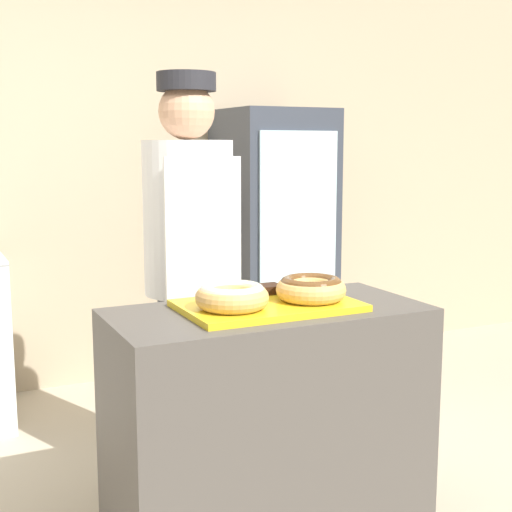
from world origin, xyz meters
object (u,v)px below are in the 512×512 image
object	(u,v)px
serving_tray	(268,306)
donut_light_glaze	(232,296)
donut_chocolate_glaze	(311,288)
brownie_back_left	(232,292)
beverage_fridge	(274,245)
baker_person	(190,274)
brownie_back_right	(269,289)

from	to	relation	value
serving_tray	donut_light_glaze	bearing A→B (deg)	-166.90
donut_chocolate_glaze	brownie_back_left	distance (m)	0.30
brownie_back_left	serving_tray	bearing A→B (deg)	-61.97
brownie_back_left	beverage_fridge	size ratio (longest dim) A/B	0.05
baker_person	donut_light_glaze	bearing A→B (deg)	-95.93
baker_person	beverage_fridge	world-z (taller)	baker_person
donut_chocolate_glaze	brownie_back_left	bearing A→B (deg)	142.17
serving_tray	beverage_fridge	bearing A→B (deg)	62.35
brownie_back_left	beverage_fridge	bearing A→B (deg)	58.14
baker_person	beverage_fridge	distance (m)	1.55
donut_chocolate_glaze	brownie_back_left	size ratio (longest dim) A/B	2.86
serving_tray	donut_chocolate_glaze	size ratio (longest dim) A/B	2.44
brownie_back_right	beverage_fridge	size ratio (longest dim) A/B	0.05
donut_light_glaze	brownie_back_right	bearing A→B (deg)	37.83
serving_tray	brownie_back_right	distance (m)	0.17
brownie_back_right	donut_light_glaze	bearing A→B (deg)	-142.17
donut_light_glaze	baker_person	bearing A→B (deg)	84.07
serving_tray	donut_chocolate_glaze	distance (m)	0.17
baker_person	serving_tray	bearing A→B (deg)	-80.01
serving_tray	brownie_back_left	bearing A→B (deg)	118.03
donut_light_glaze	brownie_back_right	distance (m)	0.30
donut_light_glaze	beverage_fridge	world-z (taller)	beverage_fridge
donut_chocolate_glaze	beverage_fridge	xyz separation A→B (m)	(0.75, 1.77, -0.12)
donut_light_glaze	serving_tray	bearing A→B (deg)	13.10
brownie_back_left	donut_chocolate_glaze	bearing A→B (deg)	-37.83
donut_chocolate_glaze	serving_tray	bearing A→B (deg)	166.90
donut_light_glaze	brownie_back_left	size ratio (longest dim) A/B	2.86
brownie_back_left	brownie_back_right	size ratio (longest dim) A/B	1.00
donut_light_glaze	donut_chocolate_glaze	xyz separation A→B (m)	(0.32, 0.00, 0.00)
serving_tray	brownie_back_right	xyz separation A→B (m)	(0.08, 0.15, 0.03)
brownie_back_left	beverage_fridge	xyz separation A→B (m)	(0.99, 1.59, -0.09)
serving_tray	brownie_back_left	distance (m)	0.17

